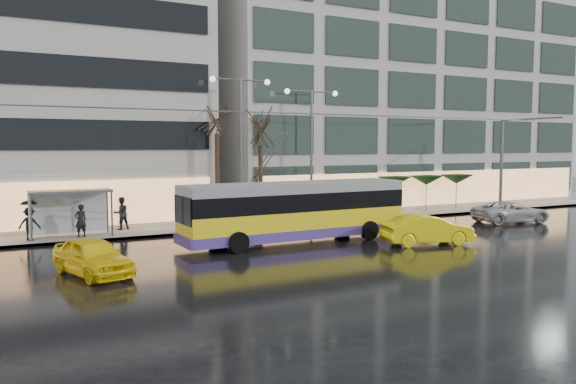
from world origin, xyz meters
TOP-DOWN VIEW (x-y plane):
  - ground at (0.00, 0.00)m, footprint 140.00×140.00m
  - sidewalk at (2.00, 14.00)m, footprint 80.00×10.00m
  - kerb at (2.00, 9.05)m, footprint 80.00×0.10m
  - building_right at (19.00, 19.00)m, footprint 32.00×14.00m
  - trolleybus at (2.31, 4.20)m, footprint 12.32×4.90m
  - catenary at (1.00, 7.94)m, footprint 42.24×5.12m
  - bus_shelter at (-8.38, 10.69)m, footprint 4.20×1.60m
  - street_lamp_near at (2.00, 10.80)m, footprint 3.96×0.36m
  - street_lamp_far at (7.00, 10.80)m, footprint 3.96×0.36m
  - tree_a at (0.50, 11.00)m, footprint 3.20×3.20m
  - tree_b at (3.50, 11.20)m, footprint 3.20×3.20m
  - parasol_a at (14.00, 11.00)m, footprint 2.50×2.50m
  - parasol_b at (17.00, 11.00)m, footprint 2.50×2.50m
  - parasol_c at (20.00, 11.00)m, footprint 2.50×2.50m
  - taxi_a at (-8.24, 1.18)m, footprint 2.96×4.69m
  - taxi_b at (8.01, 0.56)m, footprint 4.90×2.71m
  - sedan_silver at (18.39, 4.31)m, footprint 5.40×3.30m
  - pedestrian_a at (-7.57, 10.10)m, footprint 1.22×1.23m
  - pedestrian_b at (-5.13, 11.88)m, footprint 1.06×0.90m
  - pedestrian_c at (-10.06, 10.26)m, footprint 1.23×1.01m

SIDE VIEW (x-z plane):
  - ground at x=0.00m, z-range 0.00..0.00m
  - sidewalk at x=2.00m, z-range 0.00..0.15m
  - kerb at x=2.00m, z-range 0.00..0.15m
  - sedan_silver at x=18.39m, z-range 0.00..1.40m
  - taxi_a at x=-8.24m, z-range 0.00..1.49m
  - taxi_b at x=8.01m, z-range 0.00..1.53m
  - pedestrian_b at x=-5.13m, z-range 0.15..2.06m
  - pedestrian_c at x=-10.06m, z-range 0.21..2.32m
  - trolleybus at x=2.31m, z-range -1.30..4.37m
  - pedestrian_a at x=-7.57m, z-range 0.49..2.68m
  - bus_shelter at x=-8.38m, z-range 0.71..3.22m
  - parasol_a at x=14.00m, z-range 1.12..3.77m
  - parasol_b at x=17.00m, z-range 1.12..3.77m
  - parasol_c at x=20.00m, z-range 1.12..3.77m
  - catenary at x=1.00m, z-range 0.75..7.75m
  - street_lamp_far at x=7.00m, z-range 1.45..9.98m
  - street_lamp_near at x=2.00m, z-range 1.48..10.51m
  - tree_b at x=3.50m, z-range 2.55..10.25m
  - tree_a at x=0.50m, z-range 2.89..11.29m
  - building_right at x=19.00m, z-range 0.15..25.15m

